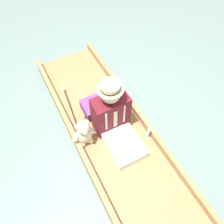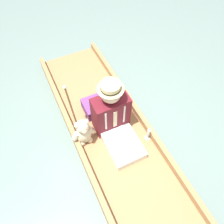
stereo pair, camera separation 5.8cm
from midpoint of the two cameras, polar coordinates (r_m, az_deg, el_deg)
ground_plane at (r=2.92m, az=0.10°, el=-6.47°), size 16.00×16.00×0.00m
punt_boat at (r=2.85m, az=0.10°, el=-5.67°), size 0.94×3.25×0.24m
seat_cushion at (r=2.93m, az=-2.88°, el=1.82°), size 0.41×0.29×0.16m
seated_person at (r=2.55m, az=1.08°, el=-1.47°), size 0.42×0.73×0.79m
teddy_bear at (r=2.57m, az=-6.84°, el=-5.33°), size 0.30×0.17×0.42m
wine_glass at (r=2.68m, az=10.09°, el=-5.52°), size 0.06×0.06×0.20m
walking_cane at (r=2.50m, az=-9.69°, el=0.41°), size 0.04×0.36×0.70m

